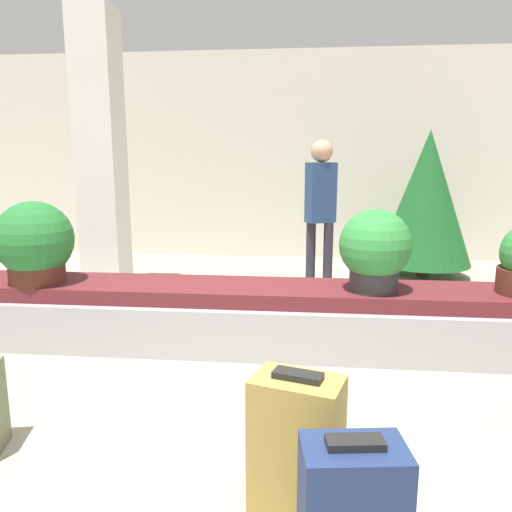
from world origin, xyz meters
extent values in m
plane|color=#9E937F|center=(0.00, 0.00, 0.00)|extent=(18.00, 18.00, 0.00)
cube|color=beige|center=(0.00, 5.47, 1.60)|extent=(18.00, 0.06, 3.20)
cube|color=#9E9EA3|center=(0.00, 1.52, 0.20)|extent=(7.57, 0.81, 0.41)
cube|color=#5B1E23|center=(0.00, 1.52, 0.47)|extent=(7.27, 0.65, 0.12)
cube|color=silver|center=(-1.94, 3.06, 1.60)|extent=(0.46, 0.46, 3.20)
cube|color=#A3843D|center=(0.39, -0.48, 0.32)|extent=(0.45, 0.36, 0.63)
cube|color=black|center=(0.39, -0.48, 0.65)|extent=(0.23, 0.15, 0.03)
cube|color=black|center=(0.60, -0.90, 0.59)|extent=(0.22, 0.11, 0.03)
cylinder|color=#4C2319|center=(-1.87, 1.41, 0.63)|extent=(0.46, 0.46, 0.20)
sphere|color=#236B2D|center=(-1.87, 1.41, 0.91)|extent=(0.64, 0.64, 0.64)
cylinder|color=#2D2D2D|center=(0.96, 1.44, 0.64)|extent=(0.39, 0.39, 0.22)
sphere|color=#2D7F38|center=(0.96, 1.44, 0.91)|extent=(0.57, 0.57, 0.57)
cylinder|color=#282833|center=(0.47, 3.22, 0.43)|extent=(0.11, 0.11, 0.85)
cylinder|color=#282833|center=(0.67, 3.22, 0.43)|extent=(0.11, 0.11, 0.85)
cube|color=navy|center=(0.57, 3.22, 1.19)|extent=(0.37, 0.31, 0.68)
sphere|color=tan|center=(0.57, 3.22, 1.66)|extent=(0.25, 0.25, 0.25)
cylinder|color=#4C331E|center=(1.98, 4.27, 0.09)|extent=(0.16, 0.16, 0.18)
cone|color=#195623|center=(1.98, 4.27, 1.06)|extent=(1.23, 1.23, 1.76)
camera|label=1|loc=(0.42, -2.52, 1.58)|focal=35.00mm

